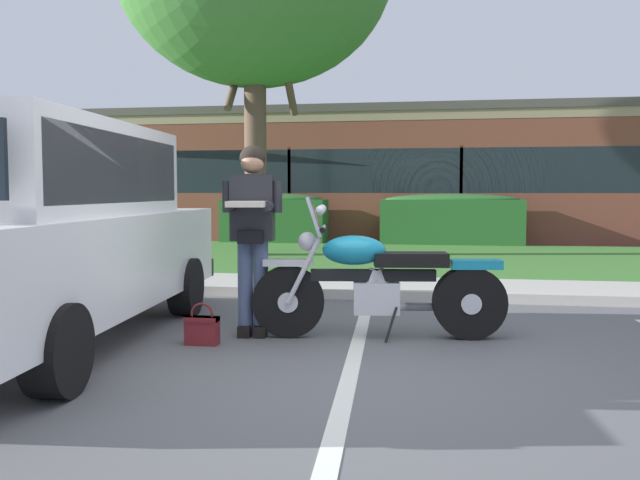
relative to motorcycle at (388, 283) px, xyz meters
name	(u,v)px	position (x,y,z in m)	size (l,w,h in m)	color
ground_plane	(332,368)	(-0.33, -1.12, -0.49)	(140.00, 140.00, 0.00)	#565659
curb_strip	(373,294)	(-0.33, 2.16, -0.43)	(60.00, 0.20, 0.12)	#B7B2A8
concrete_walk	(379,286)	(-0.33, 3.01, -0.45)	(60.00, 1.50, 0.08)	#B7B2A8
grass_lawn	(397,258)	(-0.33, 7.00, -0.46)	(60.00, 6.48, 0.06)	#3D752D
stall_stripe_0	(20,347)	(-2.98, -0.92, -0.49)	(0.12, 4.40, 0.01)	silver
stall_stripe_1	(353,362)	(-0.19, -0.92, -0.49)	(0.12, 4.40, 0.01)	silver
motorcycle	(388,283)	(0.00, 0.00, 0.00)	(2.24, 0.82, 1.26)	black
rider_person	(252,224)	(-1.20, -0.13, 0.52)	(0.53, 0.61, 1.70)	black
handbag	(202,328)	(-1.53, -0.54, -0.34)	(0.28, 0.13, 0.36)	maroon
parked_suv_adjacent	(31,232)	(-2.93, -0.80, 0.47)	(2.32, 4.98, 1.86)	white
hedge_left	(274,218)	(-3.56, 10.47, 0.16)	(2.56, 0.90, 1.24)	#286028
hedge_center_left	(451,219)	(0.74, 10.47, 0.16)	(3.31, 0.90, 1.24)	#286028
brick_building	(456,177)	(0.97, 15.94, 1.25)	(25.44, 9.86, 3.48)	brown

